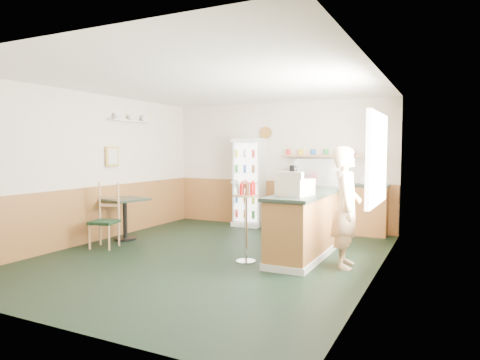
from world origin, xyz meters
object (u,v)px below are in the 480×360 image
Objects in this scene: shopkeeper at (346,207)px; cafe_table at (125,211)px; display_case at (322,174)px; cash_register at (295,187)px; cafe_chair at (108,213)px; drinks_fridge at (249,182)px; condiment_stand at (246,209)px.

shopkeeper is 4.11m from cafe_table.
cafe_table is at bearing -160.84° from display_case.
display_case is 0.51× the size of shopkeeper.
cafe_chair is at bearing -162.45° from cash_register.
cafe_table is at bearing 78.32° from shopkeeper.
cash_register is at bearing 93.11° from shopkeeper.
drinks_fridge reaches higher than condiment_stand.
shopkeeper is at bearing 15.17° from condiment_stand.
cash_register is 0.38× the size of condiment_stand.
drinks_fridge is at bearing 50.62° from cafe_chair.
display_case is (1.95, -1.19, 0.30)m from drinks_fridge.
cafe_chair is (-3.27, -0.34, -0.55)m from cash_register.
display_case reaches higher than cafe_table.
shopkeeper reaches higher than display_case.
display_case reaches higher than cafe_chair.
cash_register reaches higher than cafe_chair.
condiment_stand is (-0.69, -1.63, -0.45)m from display_case.
cafe_chair is at bearing 86.56° from shopkeeper.
shopkeeper is (0.70, 0.17, -0.27)m from cash_register.
cafe_chair is at bearing -114.09° from drinks_fridge.
cafe_table is (-3.40, 0.24, -0.59)m from cash_register.
display_case is at bearing 12.95° from cafe_chair.
cafe_table is at bearing 170.66° from condiment_stand.
cafe_table is 0.59m from cafe_chair.
display_case is at bearing 19.16° from cafe_table.
shopkeeper is 4.01m from cafe_chair.
condiment_stand is at bearing -12.39° from cafe_chair.
drinks_fridge is 2.22× the size of cafe_table.
cash_register is at bearing 16.50° from condiment_stand.
cafe_chair reaches higher than cafe_table.
cafe_chair is (-2.58, -0.13, -0.22)m from condiment_stand.
condiment_stand is at bearing -65.84° from drinks_fridge.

